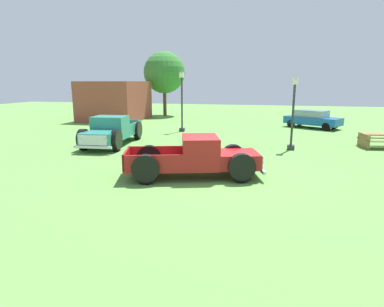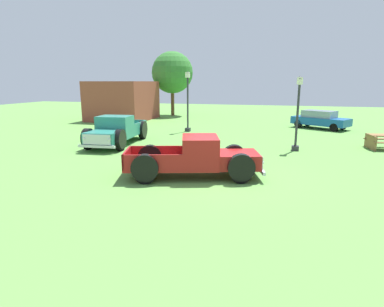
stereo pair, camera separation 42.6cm
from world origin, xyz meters
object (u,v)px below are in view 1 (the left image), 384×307
(sedan_distant_b, at_px, (312,119))
(lamp_post_far, at_px, (182,101))
(pickup_truck_foreground, at_px, (202,158))
(oak_tree_east, at_px, (164,73))
(picnic_table, at_px, (379,139))
(pickup_truck_behind_left, at_px, (110,132))
(lamp_post_near, at_px, (293,112))

(sedan_distant_b, height_order, lamp_post_far, lamp_post_far)
(pickup_truck_foreground, bearing_deg, sedan_distant_b, 68.98)
(lamp_post_far, xyz_separation_m, oak_tree_east, (-4.67, 10.64, 2.23))
(sedan_distant_b, relative_size, picnic_table, 2.21)
(pickup_truck_behind_left, height_order, oak_tree_east, oak_tree_east)
(pickup_truck_foreground, relative_size, sedan_distant_b, 1.22)
(sedan_distant_b, height_order, oak_tree_east, oak_tree_east)
(lamp_post_near, bearing_deg, sedan_distant_b, 76.68)
(oak_tree_east, bearing_deg, pickup_truck_foreground, -68.97)
(pickup_truck_behind_left, bearing_deg, lamp_post_far, 67.11)
(picnic_table, height_order, oak_tree_east, oak_tree_east)
(sedan_distant_b, relative_size, lamp_post_far, 1.04)
(lamp_post_near, height_order, oak_tree_east, oak_tree_east)
(pickup_truck_behind_left, xyz_separation_m, oak_tree_east, (-2.10, 16.73, 3.67))
(sedan_distant_b, xyz_separation_m, oak_tree_east, (-14.07, 6.60, 3.73))
(pickup_truck_behind_left, relative_size, sedan_distant_b, 1.26)
(picnic_table, distance_m, oak_tree_east, 22.11)
(lamp_post_near, height_order, picnic_table, lamp_post_near)
(sedan_distant_b, bearing_deg, lamp_post_near, -103.32)
(pickup_truck_behind_left, distance_m, lamp_post_far, 6.76)
(sedan_distant_b, xyz_separation_m, lamp_post_far, (-9.40, -4.05, 1.50))
(pickup_truck_foreground, xyz_separation_m, oak_tree_east, (-8.31, 21.60, 3.72))
(lamp_post_far, xyz_separation_m, picnic_table, (11.95, -3.37, -1.73))
(pickup_truck_behind_left, xyz_separation_m, lamp_post_near, (9.82, 1.09, 1.21))
(lamp_post_far, distance_m, picnic_table, 12.54)
(pickup_truck_behind_left, distance_m, lamp_post_near, 9.96)
(lamp_post_near, bearing_deg, oak_tree_east, 127.33)
(pickup_truck_foreground, bearing_deg, picnic_table, 42.33)
(pickup_truck_behind_left, bearing_deg, lamp_post_near, 6.30)
(lamp_post_near, xyz_separation_m, oak_tree_east, (-11.93, 15.64, 2.45))
(picnic_table, bearing_deg, oak_tree_east, 139.87)
(sedan_distant_b, bearing_deg, oak_tree_east, 154.87)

